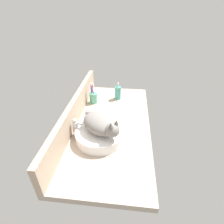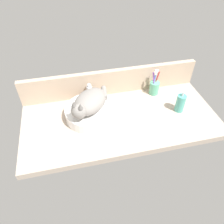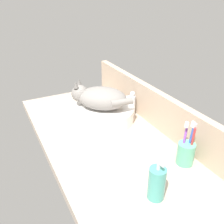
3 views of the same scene
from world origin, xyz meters
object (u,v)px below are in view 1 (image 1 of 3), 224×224
(cat, at_px, (101,124))
(toothbrush_cup, at_px, (93,97))
(faucet, at_px, (77,127))
(soap_dispenser, at_px, (118,93))
(sink_basin, at_px, (100,134))

(cat, height_order, toothbrush_cup, cat)
(cat, distance_m, faucet, 0.18)
(cat, bearing_deg, soap_dispenser, -6.02)
(toothbrush_cup, bearing_deg, cat, -162.67)
(soap_dispenser, bearing_deg, cat, 173.98)
(cat, relative_size, faucet, 2.21)
(toothbrush_cup, bearing_deg, soap_dispenser, -65.81)
(cat, xyz_separation_m, faucet, (0.02, 0.17, -0.05))
(faucet, distance_m, toothbrush_cup, 0.46)
(faucet, bearing_deg, toothbrush_cup, -2.19)
(faucet, bearing_deg, cat, -98.21)
(sink_basin, xyz_separation_m, toothbrush_cup, (0.47, 0.14, 0.02))
(sink_basin, bearing_deg, toothbrush_cup, 16.40)
(sink_basin, height_order, toothbrush_cup, toothbrush_cup)
(faucet, distance_m, soap_dispenser, 0.60)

